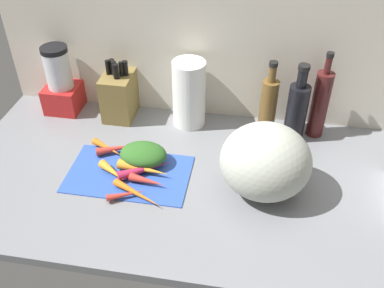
{
  "coord_description": "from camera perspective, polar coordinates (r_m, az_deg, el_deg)",
  "views": [
    {
      "loc": [
        10.78,
        -104.6,
        96.27
      ],
      "look_at": [
        -7.0,
        -1.11,
        14.0
      ],
      "focal_mm": 40.92,
      "sensor_mm": 36.0,
      "label": 1
    }
  ],
  "objects": [
    {
      "name": "cutting_board",
      "position": [
        1.45,
        -8.23,
        -3.81
      ],
      "size": [
        39.76,
        24.25,
        0.8
      ],
      "primitive_type": "cube",
      "color": "#2D51B7",
      "rests_on": "ground_plane"
    },
    {
      "name": "carrot_9",
      "position": [
        1.53,
        -9.34,
        -0.51
      ],
      "size": [
        16.07,
        9.62,
        2.77
      ],
      "primitive_type": "cone",
      "rotation": [
        0.0,
        1.57,
        0.45
      ],
      "color": "red",
      "rests_on": "cutting_board"
    },
    {
      "name": "bottle_2",
      "position": [
        1.6,
        16.34,
        5.12
      ],
      "size": [
        6.06,
        6.06,
        32.53
      ],
      "color": "#471919",
      "rests_on": "ground_plane"
    },
    {
      "name": "carrot_4",
      "position": [
        1.5,
        -5.83,
        -0.92
      ],
      "size": [
        14.54,
        3.82,
        3.32
      ],
      "primitive_type": "cone",
      "rotation": [
        0.0,
        1.57,
        -0.03
      ],
      "color": "#B2264C",
      "rests_on": "cutting_board"
    },
    {
      "name": "carrot_7",
      "position": [
        1.36,
        -8.62,
        -6.52
      ],
      "size": [
        11.7,
        6.97,
        2.11
      ],
      "primitive_type": "cone",
      "rotation": [
        0.0,
        1.57,
        0.44
      ],
      "color": "red",
      "rests_on": "cutting_board"
    },
    {
      "name": "carrot_greens_pile",
      "position": [
        1.46,
        -6.36,
        -1.35
      ],
      "size": [
        15.67,
        12.05,
        6.63
      ],
      "primitive_type": "ellipsoid",
      "color": "#2D6023",
      "rests_on": "cutting_board"
    },
    {
      "name": "carrot_8",
      "position": [
        1.35,
        -7.18,
        -6.42
      ],
      "size": [
        17.22,
        10.03,
        2.4
      ],
      "primitive_type": "cone",
      "rotation": [
        0.0,
        1.57,
        -0.45
      ],
      "color": "orange",
      "rests_on": "cutting_board"
    },
    {
      "name": "carrot_3",
      "position": [
        1.44,
        -10.3,
        -3.55
      ],
      "size": [
        11.23,
        9.08,
        3.01
      ],
      "primitive_type": "cone",
      "rotation": [
        0.0,
        1.57,
        -0.61
      ],
      "color": "orange",
      "rests_on": "cutting_board"
    },
    {
      "name": "ground_plane",
      "position": [
        1.44,
        2.84,
        -4.9
      ],
      "size": [
        170.0,
        80.0,
        3.0
      ],
      "primitive_type": "cube",
      "color": "slate"
    },
    {
      "name": "wall_back",
      "position": [
        1.58,
        5.07,
        13.14
      ],
      "size": [
        170.0,
        3.0,
        60.0
      ],
      "primitive_type": "cube",
      "color": "beige",
      "rests_on": "ground_plane"
    },
    {
      "name": "paper_towel_roll",
      "position": [
        1.6,
        -0.39,
        6.56
      ],
      "size": [
        11.98,
        11.98,
        25.46
      ],
      "primitive_type": "cylinder",
      "color": "white",
      "rests_on": "ground_plane"
    },
    {
      "name": "carrot_2",
      "position": [
        1.43,
        -6.24,
        -3.3
      ],
      "size": [
        16.61,
        12.4,
        3.35
      ],
      "primitive_type": "cone",
      "rotation": [
        0.0,
        1.57,
        0.58
      ],
      "color": "#B2264C",
      "rests_on": "cutting_board"
    },
    {
      "name": "winter_squash",
      "position": [
        1.32,
        9.54,
        -2.29
      ],
      "size": [
        27.42,
        24.96,
        23.78
      ],
      "primitive_type": "ellipsoid",
      "color": "#B2B7A8",
      "rests_on": "ground_plane"
    },
    {
      "name": "carrot_1",
      "position": [
        1.43,
        -6.35,
        -3.26
      ],
      "size": [
        17.78,
        5.81,
        3.44
      ],
      "primitive_type": "cone",
      "rotation": [
        0.0,
        1.57,
        -0.14
      ],
      "color": "orange",
      "rests_on": "cutting_board"
    },
    {
      "name": "bottle_1",
      "position": [
        1.57,
        13.49,
        4.32
      ],
      "size": [
        7.28,
        7.28,
        29.28
      ],
      "color": "black",
      "rests_on": "ground_plane"
    },
    {
      "name": "blender_appliance",
      "position": [
        1.76,
        -16.73,
        7.55
      ],
      "size": [
        12.92,
        12.92,
        26.55
      ],
      "color": "red",
      "rests_on": "ground_plane"
    },
    {
      "name": "knife_block",
      "position": [
        1.68,
        -9.47,
        6.36
      ],
      "size": [
        10.96,
        14.79,
        23.08
      ],
      "color": "olive",
      "rests_on": "ground_plane"
    },
    {
      "name": "carrot_0",
      "position": [
        1.39,
        -5.86,
        -4.8
      ],
      "size": [
        12.04,
        4.79,
        2.83
      ],
      "primitive_type": "cone",
      "rotation": [
        0.0,
        1.57,
        -0.17
      ],
      "color": "red",
      "rests_on": "cutting_board"
    },
    {
      "name": "carrot_5",
      "position": [
        1.54,
        -10.97,
        -0.49
      ],
      "size": [
        12.69,
        8.11,
        2.47
      ],
      "primitive_type": "cone",
      "rotation": [
        0.0,
        1.57,
        -0.47
      ],
      "color": "orange",
      "rests_on": "cutting_board"
    },
    {
      "name": "bottle_0",
      "position": [
        1.59,
        9.92,
        5.08
      ],
      "size": [
        6.01,
        6.01,
        28.28
      ],
      "color": "brown",
      "rests_on": "ground_plane"
    },
    {
      "name": "carrot_6",
      "position": [
        1.47,
        -6.89,
        -2.0
      ],
      "size": [
        10.96,
        2.69,
        2.69
      ],
      "primitive_type": "cone",
      "rotation": [
        0.0,
        1.57,
        0.0
      ],
      "color": "orange",
      "rests_on": "cutting_board"
    }
  ]
}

